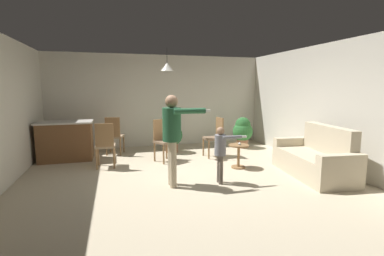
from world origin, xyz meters
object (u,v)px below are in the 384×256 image
Objects in this scene: kitchen_counter at (66,141)px; side_table_by_couch at (239,153)px; person_child at (221,149)px; dining_chair_spare at (215,135)px; person_adult at (173,130)px; potted_plant_by_wall at (172,134)px; dining_chair_near_wall at (114,134)px; spare_remote_on_table at (239,144)px; potted_plant_corner at (243,131)px; dining_chair_by_counter at (105,143)px; dining_chair_centre_back at (163,138)px; couch_floral at (315,159)px.

kitchen_counter is 4.11m from side_table_by_couch.
person_child is 2.02m from dining_chair_spare.
person_child reaches higher than dining_chair_spare.
person_adult is 2.69m from potted_plant_by_wall.
dining_chair_near_wall is at bearing 175.23° from potted_plant_by_wall.
spare_remote_on_table is (1.63, 0.72, -0.47)m from person_adult.
person_child is at bearing -132.58° from spare_remote_on_table.
potted_plant_corner is (1.01, 1.90, 0.17)m from side_table_by_couch.
dining_chair_spare is (2.67, 0.32, 0.00)m from dining_chair_by_counter.
dining_chair_spare is at bearing 155.82° from dining_chair_centre_back.
dining_chair_centre_back is 1.35m from dining_chair_spare.
dining_chair_near_wall is 1.51m from potted_plant_by_wall.
kitchen_counter reaches higher than side_table_by_couch.
spare_remote_on_table is at bearing 118.50° from dining_chair_centre_back.
dining_chair_by_counter reaches higher than potted_plant_by_wall.
couch_floral is at bearing -20.44° from dining_chair_by_counter.
spare_remote_on_table is at bearing -24.41° from kitchen_counter.
side_table_by_couch is 0.52× the size of dining_chair_centre_back.
dining_chair_near_wall is 1.11× the size of potted_plant_by_wall.
couch_floral and dining_chair_by_counter have the same top height.
person_adult reaches higher than kitchen_counter.
person_child is at bearing -40.74° from dining_chair_near_wall.
spare_remote_on_table is at bearing -21.59° from dining_chair_near_wall.
couch_floral is at bearing -36.06° from side_table_by_couch.
dining_chair_spare is 1.24m from potted_plant_by_wall.
side_table_by_couch is at bearing -13.36° from dining_chair_by_counter.
couch_floral reaches higher than potted_plant_corner.
dining_chair_near_wall reaches higher than kitchen_counter.
dining_chair_centre_back is at bearing -156.05° from person_child.
dining_chair_by_counter and dining_chair_centre_back have the same top height.
person_adult is 12.54× the size of spare_remote_on_table.
side_table_by_couch is 2.16m from potted_plant_corner.
potted_plant_corner is at bearing 172.26° from dining_chair_centre_back.
kitchen_counter is 1.16m from dining_chair_near_wall.
dining_chair_centre_back is (1.13, -0.96, 0.00)m from dining_chair_near_wall.
potted_plant_corner is (1.76, 2.73, -0.16)m from person_child.
side_table_by_couch is 0.58× the size of potted_plant_by_wall.
kitchen_counter is at bearing 155.53° from side_table_by_couch.
side_table_by_couch is 1.90m from person_adult.
potted_plant_corner is (3.63, -0.09, -0.05)m from dining_chair_near_wall.
person_child is 3.25m from potted_plant_corner.
spare_remote_on_table is at bearing -59.00° from potted_plant_by_wall.
person_child is (-1.99, 0.09, 0.32)m from couch_floral.
side_table_by_couch is 0.32× the size of person_adult.
dining_chair_by_counter is at bearing -125.74° from person_child.
kitchen_counter is 1.26× the size of dining_chair_near_wall.
potted_plant_by_wall reaches higher than spare_remote_on_table.
kitchen_counter is 4.12m from spare_remote_on_table.
dining_chair_near_wall is at bearing -144.32° from person_child.
couch_floral is 5.63m from kitchen_counter.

